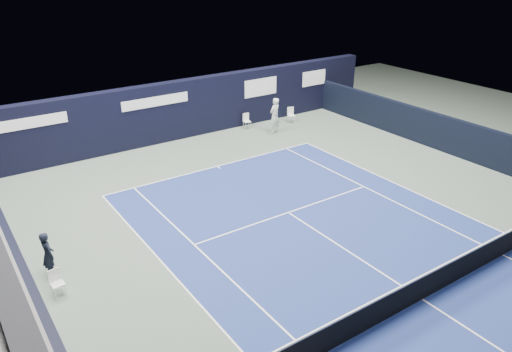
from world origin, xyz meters
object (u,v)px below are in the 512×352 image
(tennis_net, at_px, (425,285))
(folding_chair_back_a, at_px, (246,118))
(folding_chair_back_b, at_px, (291,114))
(tennis_player, at_px, (275,115))
(line_judge_chair, at_px, (56,280))

(tennis_net, bearing_deg, folding_chair_back_a, 74.97)
(folding_chair_back_a, relative_size, folding_chair_back_b, 0.95)
(folding_chair_back_b, distance_m, tennis_player, 2.10)
(tennis_player, bearing_deg, folding_chair_back_b, 25.73)
(line_judge_chair, distance_m, tennis_net, 10.75)
(line_judge_chair, distance_m, tennis_player, 16.00)
(line_judge_chair, xyz_separation_m, tennis_net, (8.70, -6.31, 0.05))
(folding_chair_back_a, distance_m, tennis_player, 1.81)
(tennis_player, bearing_deg, line_judge_chair, -149.97)
(tennis_net, bearing_deg, tennis_player, 70.22)
(folding_chair_back_b, xyz_separation_m, tennis_net, (-6.99, -15.20, 0.00))
(folding_chair_back_a, height_order, tennis_player, tennis_player)
(folding_chair_back_a, distance_m, tennis_net, 16.39)
(tennis_net, xyz_separation_m, tennis_player, (5.15, 14.31, 0.47))
(folding_chair_back_b, height_order, tennis_player, tennis_player)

